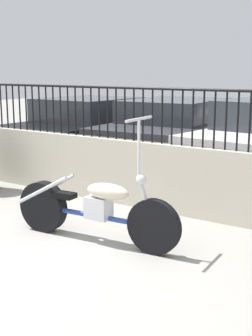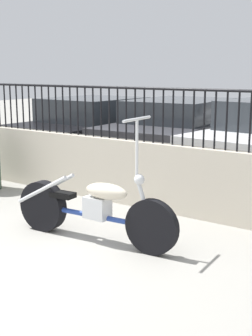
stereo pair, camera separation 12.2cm
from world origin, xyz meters
The scene contains 6 objects.
ground_plane centered at (0.00, 0.00, 0.00)m, with size 40.00×40.00×0.00m, color gray.
low_wall centered at (0.00, 2.49, 0.46)m, with size 9.00×0.18×0.91m.
fence_railing centered at (0.00, 2.49, 1.39)m, with size 9.00×0.04×0.73m.
motorcycle_blue centered at (0.04, 1.05, 0.37)m, with size 2.06×0.52×1.41m.
car_black centered at (-3.12, 5.18, 0.65)m, with size 2.02×4.03×1.28m.
car_dark_grey centered at (-1.10, 5.35, 0.67)m, with size 1.97×4.43×1.31m.
Camera 1 is at (3.19, -2.82, 1.87)m, focal length 50.00 mm.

